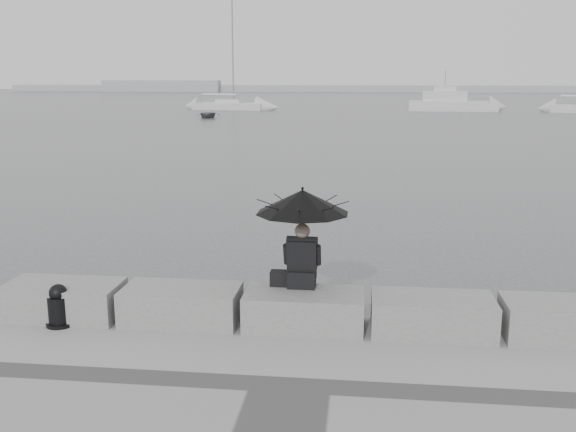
# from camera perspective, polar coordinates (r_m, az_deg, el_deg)

# --- Properties ---
(ground) EXTENTS (360.00, 360.00, 0.00)m
(ground) POSITION_cam_1_polar(r_m,az_deg,el_deg) (9.45, 1.67, -11.66)
(ground) COLOR #3F4143
(ground) RESTS_ON ground
(stone_block_far_left) EXTENTS (1.60, 0.80, 0.50)m
(stone_block_far_left) POSITION_cam_1_polar(r_m,az_deg,el_deg) (9.64, -19.29, -7.08)
(stone_block_far_left) COLOR slate
(stone_block_far_left) RESTS_ON promenade
(stone_block_left) EXTENTS (1.60, 0.80, 0.50)m
(stone_block_left) POSITION_cam_1_polar(r_m,az_deg,el_deg) (9.04, -9.45, -7.82)
(stone_block_left) COLOR slate
(stone_block_left) RESTS_ON promenade
(stone_block_centre) EXTENTS (1.60, 0.80, 0.50)m
(stone_block_centre) POSITION_cam_1_polar(r_m,az_deg,el_deg) (8.75, 1.44, -8.36)
(stone_block_centre) COLOR slate
(stone_block_centre) RESTS_ON promenade
(stone_block_right) EXTENTS (1.60, 0.80, 0.50)m
(stone_block_right) POSITION_cam_1_polar(r_m,az_deg,el_deg) (8.77, 12.70, -8.61)
(stone_block_right) COLOR slate
(stone_block_right) RESTS_ON promenade
(stone_block_far_right) EXTENTS (1.60, 0.80, 0.50)m
(stone_block_far_right) POSITION_cam_1_polar(r_m,az_deg,el_deg) (9.12, 23.50, -8.54)
(stone_block_far_right) COLOR slate
(stone_block_far_right) RESTS_ON promenade
(seated_person) EXTENTS (1.28, 1.28, 1.39)m
(seated_person) POSITION_cam_1_polar(r_m,az_deg,el_deg) (8.64, 1.28, 0.24)
(seated_person) COLOR black
(seated_person) RESTS_ON stone_block_centre
(bag) EXTENTS (0.32, 0.18, 0.21)m
(bag) POSITION_cam_1_polar(r_m,az_deg,el_deg) (8.91, -0.55, -5.56)
(bag) COLOR black
(bag) RESTS_ON stone_block_centre
(mooring_bollard) EXTENTS (0.38, 0.38, 0.59)m
(mooring_bollard) POSITION_cam_1_polar(r_m,az_deg,el_deg) (9.33, -19.66, -7.76)
(mooring_bollard) COLOR black
(mooring_bollard) RESTS_ON promenade
(distant_landmass) EXTENTS (180.00, 8.00, 2.80)m
(distant_landmass) POSITION_cam_1_polar(r_m,az_deg,el_deg) (163.38, 3.52, 11.27)
(distant_landmass) COLOR #9FA2A5
(distant_landmass) RESTS_ON ground
(sailboat_left) EXTENTS (8.79, 3.95, 12.90)m
(sailboat_left) POSITION_cam_1_polar(r_m,az_deg,el_deg) (76.16, -5.23, 9.77)
(sailboat_left) COLOR silver
(sailboat_left) RESTS_ON ground
(motor_cruiser) EXTENTS (9.87, 3.50, 4.50)m
(motor_cruiser) POSITION_cam_1_polar(r_m,az_deg,el_deg) (75.48, 14.45, 9.71)
(motor_cruiser) COLOR silver
(motor_cruiser) RESTS_ON ground
(dinghy) EXTENTS (3.60, 1.90, 0.58)m
(dinghy) POSITION_cam_1_polar(r_m,az_deg,el_deg) (61.80, -7.16, 8.94)
(dinghy) COLOR slate
(dinghy) RESTS_ON ground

